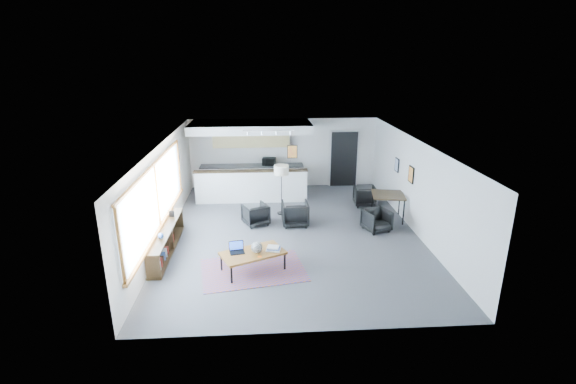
{
  "coord_description": "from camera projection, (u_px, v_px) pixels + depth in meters",
  "views": [
    {
      "loc": [
        -0.83,
        -10.92,
        4.83
      ],
      "look_at": [
        -0.09,
        0.4,
        1.09
      ],
      "focal_mm": 26.0,
      "sensor_mm": 36.0,
      "label": 1
    }
  ],
  "objects": [
    {
      "name": "dining_table",
      "position": [
        388.0,
        196.0,
        12.69
      ],
      "size": [
        1.1,
        1.1,
        0.8
      ],
      "rotation": [
        0.0,
        0.0,
        -0.17
      ],
      "color": "black",
      "rests_on": "floor"
    },
    {
      "name": "console",
      "position": [
        166.0,
        241.0,
        10.61
      ],
      "size": [
        0.35,
        3.0,
        0.8
      ],
      "color": "black",
      "rests_on": "floor"
    },
    {
      "name": "dining_chair_near",
      "position": [
        377.0,
        221.0,
        11.97
      ],
      "size": [
        0.73,
        0.7,
        0.59
      ],
      "primitive_type": "imported",
      "rotation": [
        0.0,
        0.0,
        0.35
      ],
      "color": "black",
      "rests_on": "floor"
    },
    {
      "name": "armchair_right",
      "position": [
        295.0,
        212.0,
        12.35
      ],
      "size": [
        0.78,
        0.73,
        0.78
      ],
      "primitive_type": "imported",
      "rotation": [
        0.0,
        0.0,
        3.16
      ],
      "color": "black",
      "rests_on": "floor"
    },
    {
      "name": "laptop",
      "position": [
        237.0,
        249.0,
        9.7
      ],
      "size": [
        0.38,
        0.33,
        0.24
      ],
      "rotation": [
        0.0,
        0.0,
        0.19
      ],
      "color": "black",
      "rests_on": "coffee_table"
    },
    {
      "name": "armchair_left",
      "position": [
        255.0,
        213.0,
        12.39
      ],
      "size": [
        0.87,
        0.85,
        0.7
      ],
      "primitive_type": "imported",
      "rotation": [
        0.0,
        0.0,
        3.56
      ],
      "color": "black",
      "rests_on": "floor"
    },
    {
      "name": "track_light",
      "position": [
        269.0,
        132.0,
        13.17
      ],
      "size": [
        1.6,
        0.07,
        0.15
      ],
      "color": "silver",
      "rests_on": "room"
    },
    {
      "name": "wall_art_upper",
      "position": [
        397.0,
        165.0,
        13.27
      ],
      "size": [
        0.03,
        0.34,
        0.44
      ],
      "color": "black",
      "rests_on": "room"
    },
    {
      "name": "dining_chair_far",
      "position": [
        365.0,
        197.0,
        13.99
      ],
      "size": [
        0.63,
        0.59,
        0.61
      ],
      "primitive_type": "imported",
      "rotation": [
        0.0,
        0.0,
        3.08
      ],
      "color": "black",
      "rests_on": "floor"
    },
    {
      "name": "kitchenette",
      "position": [
        251.0,
        156.0,
        14.92
      ],
      "size": [
        4.2,
        1.96,
        2.6
      ],
      "color": "white",
      "rests_on": "floor"
    },
    {
      "name": "microwave",
      "position": [
        269.0,
        161.0,
        15.47
      ],
      "size": [
        0.52,
        0.34,
        0.33
      ],
      "primitive_type": "imported",
      "rotation": [
        0.0,
        0.0,
        -0.14
      ],
      "color": "black",
      "rests_on": "kitchenette"
    },
    {
      "name": "room",
      "position": [
        292.0,
        189.0,
        11.5
      ],
      "size": [
        7.02,
        9.02,
        2.62
      ],
      "color": "#49494B",
      "rests_on": "ground"
    },
    {
      "name": "book_stack",
      "position": [
        273.0,
        248.0,
        9.78
      ],
      "size": [
        0.37,
        0.32,
        0.1
      ],
      "rotation": [
        0.0,
        0.0,
        -0.22
      ],
      "color": "silver",
      "rests_on": "coffee_table"
    },
    {
      "name": "ceramic_pot",
      "position": [
        257.0,
        247.0,
        9.62
      ],
      "size": [
        0.27,
        0.27,
        0.27
      ],
      "rotation": [
        0.0,
        0.0,
        0.02
      ],
      "color": "gray",
      "rests_on": "coffee_table"
    },
    {
      "name": "coffee_table",
      "position": [
        253.0,
        253.0,
        9.7
      ],
      "size": [
        1.63,
        1.3,
        0.47
      ],
      "rotation": [
        0.0,
        0.0,
        0.43
      ],
      "color": "brown",
      "rests_on": "floor"
    },
    {
      "name": "doorway",
      "position": [
        344.0,
        158.0,
        15.91
      ],
      "size": [
        1.1,
        0.12,
        2.15
      ],
      "color": "black",
      "rests_on": "room"
    },
    {
      "name": "floor_lamp",
      "position": [
        281.0,
        172.0,
        12.91
      ],
      "size": [
        0.56,
        0.56,
        1.6
      ],
      "rotation": [
        0.0,
        0.0,
        -0.25
      ],
      "color": "black",
      "rests_on": "floor"
    },
    {
      "name": "wall_art_lower",
      "position": [
        411.0,
        175.0,
        12.02
      ],
      "size": [
        0.03,
        0.38,
        0.48
      ],
      "color": "black",
      "rests_on": "room"
    },
    {
      "name": "coaster",
      "position": [
        260.0,
        257.0,
        9.47
      ],
      "size": [
        0.1,
        0.1,
        0.01
      ],
      "rotation": [
        0.0,
        0.0,
        0.11
      ],
      "color": "#E5590C",
      "rests_on": "coffee_table"
    },
    {
      "name": "kilim_rug",
      "position": [
        253.0,
        270.0,
        9.83
      ],
      "size": [
        2.62,
        2.0,
        0.01
      ],
      "rotation": [
        0.0,
        0.0,
        0.17
      ],
      "color": "#603949",
      "rests_on": "floor"
    },
    {
      "name": "window",
      "position": [
        157.0,
        197.0,
        10.39
      ],
      "size": [
        0.1,
        5.95,
        1.66
      ],
      "color": "#8CBFFF",
      "rests_on": "room"
    }
  ]
}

